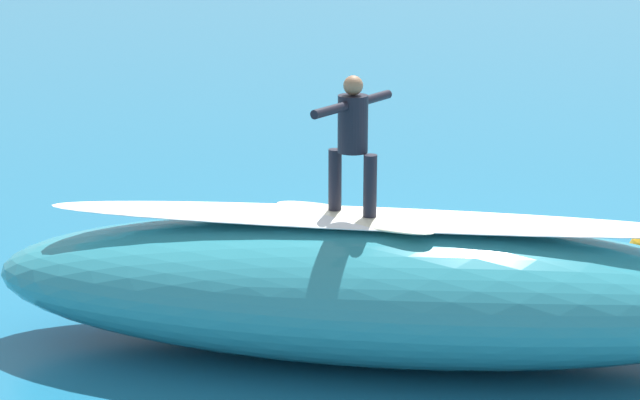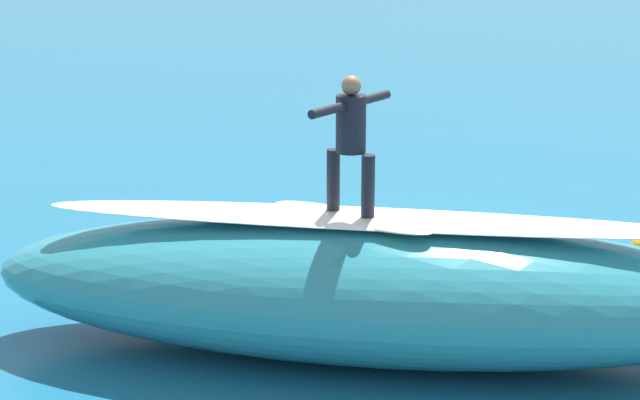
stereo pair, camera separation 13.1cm
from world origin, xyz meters
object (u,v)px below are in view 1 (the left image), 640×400
at_px(surfboard_riding, 352,217).
at_px(surfer_paddling, 302,230).
at_px(surfer_riding, 353,134).
at_px(surfboard_paddling, 297,239).

relative_size(surfboard_riding, surfer_paddling, 1.36).
bearing_deg(surfer_riding, surfer_paddling, -45.91).
relative_size(surfer_riding, surfer_paddling, 1.01).
xyz_separation_m(surfer_riding, surfboard_paddling, (0.35, -3.90, -2.42)).
height_order(surfer_riding, surfer_paddling, surfer_riding).
bearing_deg(surfer_riding, surfboard_riding, 40.00).
bearing_deg(surfboard_paddling, surfer_paddling, -180.00).
relative_size(surfboard_paddling, surfer_paddling, 1.38).
distance_m(surfboard_riding, surfer_paddling, 4.03).
height_order(surfboard_riding, surfer_riding, surfer_riding).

